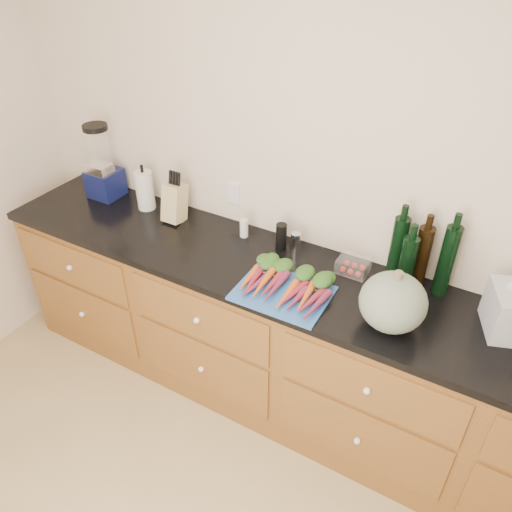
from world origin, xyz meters
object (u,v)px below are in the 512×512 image
Objects in this scene: cutting_board at (283,293)px; squash at (393,302)px; knife_block at (175,203)px; carrots at (287,284)px; blender_appliance at (102,166)px; paper_towel at (145,190)px; tomato_box at (353,266)px.

squash is (0.50, 0.04, 0.12)m from cutting_board.
carrots is at bearing -17.01° from knife_block.
blender_appliance is (-1.40, 0.32, 0.19)m from cutting_board.
paper_towel is at bearing 163.57° from cutting_board.
carrots is 0.51m from squash.
blender_appliance reaches higher than carrots.
cutting_board is 1.06× the size of carrots.
blender_appliance is at bearing -179.55° from paper_towel.
tomato_box reaches higher than carrots.
knife_block is at bearing 169.24° from squash.
carrots is (0.00, 0.04, 0.03)m from cutting_board.
knife_block is at bearing -4.88° from paper_towel.
tomato_box is (0.22, 0.29, -0.00)m from carrots.
cutting_board is 0.95× the size of blender_appliance.
squash is at bearing -46.13° from tomato_box.
knife_block reaches higher than carrots.
blender_appliance reaches higher than cutting_board.
knife_block is at bearing 162.99° from carrots.
paper_towel reaches higher than knife_block.
paper_towel is 1.55× the size of tomato_box.
blender_appliance is at bearing 168.81° from carrots.
cutting_board is 1.52× the size of squash.
carrots is 1.12m from paper_towel.
carrots is at bearing -179.50° from squash.
cutting_board is at bearing -90.00° from carrots.
paper_towel is at bearing -179.56° from tomato_box.
blender_appliance is at bearing 171.81° from squash.
squash is 1.92m from blender_appliance.
paper_towel is at bearing 0.45° from blender_appliance.
tomato_box is at bearing 0.44° from blender_appliance.
blender_appliance is (-1.40, 0.28, 0.17)m from carrots.
squash is 1.21× the size of paper_towel.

